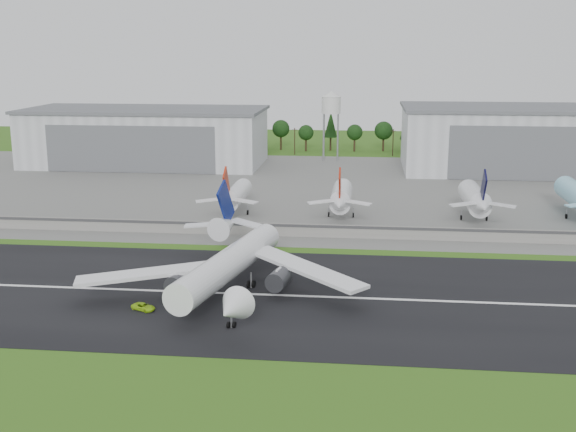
# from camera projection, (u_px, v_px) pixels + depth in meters

# --- Properties ---
(ground) EXTENTS (600.00, 600.00, 0.00)m
(ground) POSITION_uv_depth(u_px,v_px,m) (306.00, 315.00, 130.81)
(ground) COLOR #2C5915
(ground) RESTS_ON ground
(runway) EXTENTS (320.00, 60.00, 0.10)m
(runway) POSITION_uv_depth(u_px,v_px,m) (310.00, 297.00, 140.48)
(runway) COLOR black
(runway) RESTS_ON ground
(runway_centerline) EXTENTS (220.00, 1.00, 0.02)m
(runway_centerline) POSITION_uv_depth(u_px,v_px,m) (310.00, 296.00, 140.47)
(runway_centerline) COLOR white
(runway_centerline) RESTS_ON runway
(apron) EXTENTS (320.00, 150.00, 0.10)m
(apron) POSITION_uv_depth(u_px,v_px,m) (335.00, 189.00, 246.95)
(apron) COLOR slate
(apron) RESTS_ON ground
(blast_fence) EXTENTS (240.00, 0.61, 3.50)m
(blast_fence) POSITION_uv_depth(u_px,v_px,m) (324.00, 231.00, 183.62)
(blast_fence) COLOR gray
(blast_fence) RESTS_ON ground
(hangar_west) EXTENTS (97.00, 44.00, 23.20)m
(hangar_west) POSITION_uv_depth(u_px,v_px,m) (146.00, 136.00, 296.19)
(hangar_west) COLOR silver
(hangar_west) RESTS_ON ground
(hangar_east) EXTENTS (102.00, 47.00, 25.20)m
(hangar_east) POSITION_uv_depth(u_px,v_px,m) (534.00, 139.00, 279.67)
(hangar_east) COLOR silver
(hangar_east) RESTS_ON ground
(water_tower) EXTENTS (8.40, 8.40, 29.40)m
(water_tower) POSITION_uv_depth(u_px,v_px,m) (331.00, 103.00, 304.79)
(water_tower) COLOR #99999E
(water_tower) RESTS_ON ground
(utility_poles) EXTENTS (230.00, 3.00, 12.00)m
(utility_poles) POSITION_uv_depth(u_px,v_px,m) (343.00, 155.00, 324.39)
(utility_poles) COLOR black
(utility_poles) RESTS_ON ground
(treeline) EXTENTS (320.00, 16.00, 22.00)m
(treeline) POSITION_uv_depth(u_px,v_px,m) (344.00, 151.00, 338.91)
(treeline) COLOR black
(treeline) RESTS_ON ground
(main_airliner) EXTENTS (56.04, 58.89, 18.17)m
(main_airliner) POSITION_uv_depth(u_px,v_px,m) (229.00, 271.00, 140.64)
(main_airliner) COLOR white
(main_airliner) RESTS_ON runway
(ground_vehicle) EXTENTS (5.16, 3.92, 1.30)m
(ground_vehicle) POSITION_uv_depth(u_px,v_px,m) (143.00, 307.00, 132.93)
(ground_vehicle) COLOR #A1DA19
(ground_vehicle) RESTS_ON runway
(parked_jet_red_a) EXTENTS (7.36, 31.29, 16.44)m
(parked_jet_red_a) POSITION_uv_depth(u_px,v_px,m) (234.00, 196.00, 206.36)
(parked_jet_red_a) COLOR white
(parked_jet_red_a) RESTS_ON ground
(parked_jet_red_b) EXTENTS (7.36, 31.29, 16.71)m
(parked_jet_red_b) POSITION_uv_depth(u_px,v_px,m) (341.00, 197.00, 203.14)
(parked_jet_red_b) COLOR white
(parked_jet_red_b) RESTS_ON ground
(parked_jet_navy) EXTENTS (7.36, 31.29, 16.93)m
(parked_jet_navy) POSITION_uv_depth(u_px,v_px,m) (476.00, 199.00, 199.21)
(parked_jet_navy) COLOR silver
(parked_jet_navy) RESTS_ON ground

